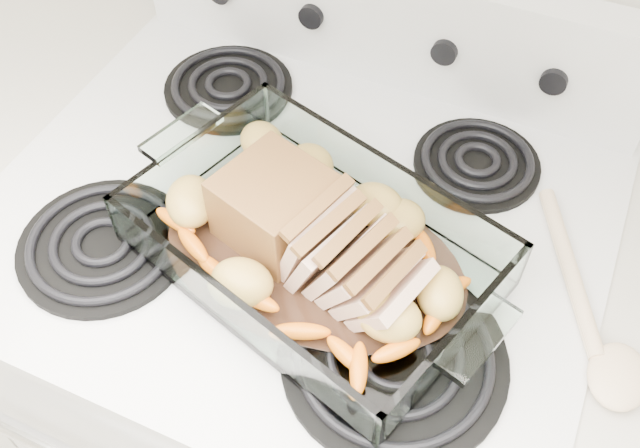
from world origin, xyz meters
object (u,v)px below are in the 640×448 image
at_px(baking_dish, 313,251).
at_px(electric_range, 305,367).
at_px(pork_roast, 300,230).
at_px(counter_left, 10,251).

bearing_deg(baking_dish, electric_range, 142.21).
bearing_deg(pork_roast, baking_dish, -15.00).
distance_m(baking_dish, pork_roast, 0.04).
relative_size(baking_dish, pork_roast, 1.56).
xyz_separation_m(counter_left, pork_roast, (0.71, -0.08, 0.53)).
bearing_deg(baking_dish, pork_roast, -162.79).
distance_m(counter_left, baking_dish, 0.88).
xyz_separation_m(baking_dish, pork_roast, (-0.02, -0.00, 0.03)).
relative_size(counter_left, pork_roast, 3.57).
distance_m(electric_range, baking_dish, 0.49).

